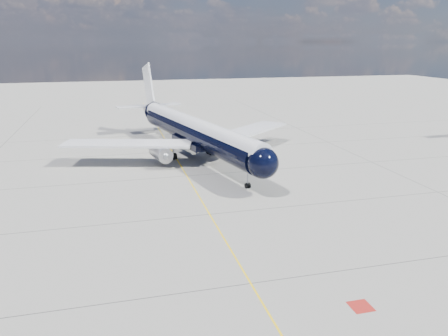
{
  "coord_description": "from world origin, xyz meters",
  "views": [
    {
      "loc": [
        -9.78,
        -34.34,
        18.54
      ],
      "look_at": [
        2.76,
        14.26,
        4.0
      ],
      "focal_mm": 35.0,
      "sensor_mm": 36.0,
      "label": 1
    }
  ],
  "objects": [
    {
      "name": "ground",
      "position": [
        0.0,
        30.0,
        0.0
      ],
      "size": [
        320.0,
        320.0,
        0.0
      ],
      "primitive_type": "plane",
      "color": "gray",
      "rests_on": "ground"
    },
    {
      "name": "taxiway_centerline",
      "position": [
        0.0,
        25.0,
        0.0
      ],
      "size": [
        0.16,
        160.0,
        0.01
      ],
      "primitive_type": "cube",
      "color": "yellow",
      "rests_on": "ground"
    },
    {
      "name": "red_marking",
      "position": [
        6.8,
        -10.0,
        0.0
      ],
      "size": [
        1.6,
        1.6,
        0.01
      ],
      "primitive_type": "cube",
      "color": "maroon",
      "rests_on": "ground"
    },
    {
      "name": "main_airliner",
      "position": [
        2.76,
        35.51,
        4.52
      ],
      "size": [
        40.41,
        49.9,
        14.57
      ],
      "rotation": [
        0.0,
        0.0,
        0.22
      ],
      "color": "black",
      "rests_on": "ground"
    }
  ]
}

